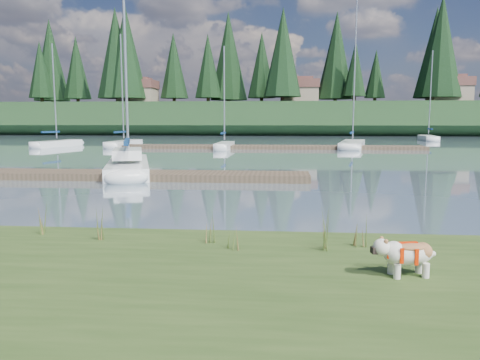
{
  "coord_description": "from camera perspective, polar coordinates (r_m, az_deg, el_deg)",
  "views": [
    {
      "loc": [
        2.76,
        -10.7,
        2.59
      ],
      "look_at": [
        1.88,
        -0.5,
        1.25
      ],
      "focal_mm": 35.0,
      "sensor_mm": 36.0,
      "label": 1
    }
  ],
  "objects": [
    {
      "name": "house_0",
      "position": [
        84.55,
        -12.32,
        10.51
      ],
      "size": [
        6.3,
        5.3,
        4.65
      ],
      "color": "gray",
      "rests_on": "ridge"
    },
    {
      "name": "conifer_5",
      "position": [
        82.04,
        13.85,
        13.02
      ],
      "size": [
        3.96,
        3.96,
        10.35
      ],
      "color": "#382619",
      "rests_on": "ridge"
    },
    {
      "name": "conifer_3",
      "position": [
        84.18,
        -3.93,
        13.69
      ],
      "size": [
        4.84,
        4.84,
        12.25
      ],
      "color": "#382619",
      "rests_on": "ridge"
    },
    {
      "name": "weed_5",
      "position": [
        8.54,
        14.63,
        -6.16
      ],
      "size": [
        0.17,
        0.14,
        0.63
      ],
      "color": "#475B23",
      "rests_on": "bank"
    },
    {
      "name": "conifer_1",
      "position": [
        92.62,
        -23.15,
        12.27
      ],
      "size": [
        4.4,
        4.4,
        11.3
      ],
      "color": "#382619",
      "rests_on": "ridge"
    },
    {
      "name": "sailboat_main",
      "position": [
        24.07,
        -13.43,
        2.09
      ],
      "size": [
        4.43,
        9.33,
        13.21
      ],
      "rotation": [
        0.0,
        0.0,
        1.87
      ],
      "color": "white",
      "rests_on": "ground"
    },
    {
      "name": "conifer_4",
      "position": [
        77.42,
        5.25,
        15.24
      ],
      "size": [
        6.16,
        6.16,
        15.1
      ],
      "color": "#382619",
      "rests_on": "ridge"
    },
    {
      "name": "sailboat_bg_3",
      "position": [
        44.48,
        13.61,
        4.34
      ],
      "size": [
        3.76,
        9.59,
        13.66
      ],
      "rotation": [
        0.0,
        0.0,
        1.36
      ],
      "color": "white",
      "rests_on": "ground"
    },
    {
      "name": "weed_0",
      "position": [
        9.11,
        -16.54,
        -5.41
      ],
      "size": [
        0.17,
        0.14,
        0.62
      ],
      "color": "#475B23",
      "rests_on": "bank"
    },
    {
      "name": "dock_far",
      "position": [
        40.78,
        3.86,
        4.02
      ],
      "size": [
        26.0,
        2.2,
        0.3
      ],
      "primitive_type": "cube",
      "color": "#4C3D2C",
      "rests_on": "ground"
    },
    {
      "name": "weed_4",
      "position": [
        8.16,
        -0.99,
        -7.28
      ],
      "size": [
        0.17,
        0.14,
        0.39
      ],
      "color": "#475B23",
      "rests_on": "bank"
    },
    {
      "name": "bulldog",
      "position": [
        7.17,
        19.7,
        -8.31
      ],
      "size": [
        0.94,
        0.47,
        0.55
      ],
      "rotation": [
        0.0,
        0.0,
        3.32
      ],
      "color": "silver",
      "rests_on": "bank"
    },
    {
      "name": "ridge",
      "position": [
        83.75,
        3.07,
        7.4
      ],
      "size": [
        200.0,
        20.0,
        5.0
      ],
      "primitive_type": "cube",
      "color": "#193118",
      "rests_on": "ground"
    },
    {
      "name": "sailboat_bg_2",
      "position": [
        40.86,
        -1.81,
        4.31
      ],
      "size": [
        1.26,
        5.69,
        8.77
      ],
      "rotation": [
        0.0,
        0.0,
        1.55
      ],
      "color": "white",
      "rests_on": "ground"
    },
    {
      "name": "weed_1",
      "position": [
        8.59,
        -3.42,
        -5.99
      ],
      "size": [
        0.17,
        0.14,
        0.58
      ],
      "color": "#475B23",
      "rests_on": "bank"
    },
    {
      "name": "conifer_6",
      "position": [
        83.43,
        23.29,
        14.74
      ],
      "size": [
        7.04,
        7.04,
        17.0
      ],
      "color": "#382619",
      "rests_on": "ridge"
    },
    {
      "name": "weed_3",
      "position": [
        9.93,
        -23.04,
        -4.74
      ],
      "size": [
        0.17,
        0.14,
        0.58
      ],
      "color": "#475B23",
      "rests_on": "bank"
    },
    {
      "name": "conifer_2",
      "position": [
        84.17,
        -14.87,
        14.71
      ],
      "size": [
        6.6,
        6.6,
        16.05
      ],
      "color": "#382619",
      "rests_on": "ridge"
    },
    {
      "name": "ground",
      "position": [
        40.88,
        1.05,
        3.84
      ],
      "size": [
        200.0,
        200.0,
        0.0
      ],
      "primitive_type": "plane",
      "color": "slate",
      "rests_on": "ground"
    },
    {
      "name": "house_2",
      "position": [
        84.36,
        24.15,
        10.04
      ],
      "size": [
        6.3,
        5.3,
        4.65
      ],
      "color": "gray",
      "rests_on": "ridge"
    },
    {
      "name": "bank",
      "position": [
        5.96,
        -24.28,
        -17.14
      ],
      "size": [
        60.0,
        9.0,
        0.35
      ],
      "primitive_type": "cube",
      "color": "#354B1D",
      "rests_on": "ground"
    },
    {
      "name": "sailboat_bg_0",
      "position": [
        47.43,
        -20.97,
        4.24
      ],
      "size": [
        2.81,
        6.56,
        9.53
      ],
      "rotation": [
        0.0,
        0.0,
        1.32
      ],
      "color": "white",
      "rests_on": "ground"
    },
    {
      "name": "dock_near",
      "position": [
        20.97,
        -13.91,
        0.57
      ],
      "size": [
        16.0,
        2.0,
        0.3
      ],
      "primitive_type": "cube",
      "color": "#4C3D2C",
      "rests_on": "ground"
    },
    {
      "name": "sailboat_bg_5",
      "position": [
        61.84,
        21.87,
        4.83
      ],
      "size": [
        2.42,
        7.61,
        10.76
      ],
      "rotation": [
        0.0,
        0.0,
        1.44
      ],
      "color": "white",
      "rests_on": "ground"
    },
    {
      "name": "mud_lip",
      "position": [
        9.84,
        -11.62,
        -7.54
      ],
      "size": [
        60.0,
        0.5,
        0.14
      ],
      "primitive_type": "cube",
      "color": "#33281C",
      "rests_on": "ground"
    },
    {
      "name": "sailboat_bg_1",
      "position": [
        45.63,
        -13.68,
        4.42
      ],
      "size": [
        1.81,
        6.93,
        10.35
      ],
      "rotation": [
        0.0,
        0.0,
        1.5
      ],
      "color": "white",
      "rests_on": "ground"
    },
    {
      "name": "house_1",
      "position": [
        81.9,
        7.32,
        10.72
      ],
      "size": [
        6.3,
        5.3,
        4.65
      ],
      "color": "gray",
      "rests_on": "ridge"
    },
    {
      "name": "weed_2",
      "position": [
        8.2,
        10.64,
        -6.14
      ],
      "size": [
        0.17,
        0.14,
        0.78
      ],
      "color": "#475B23",
      "rests_on": "bank"
    }
  ]
}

